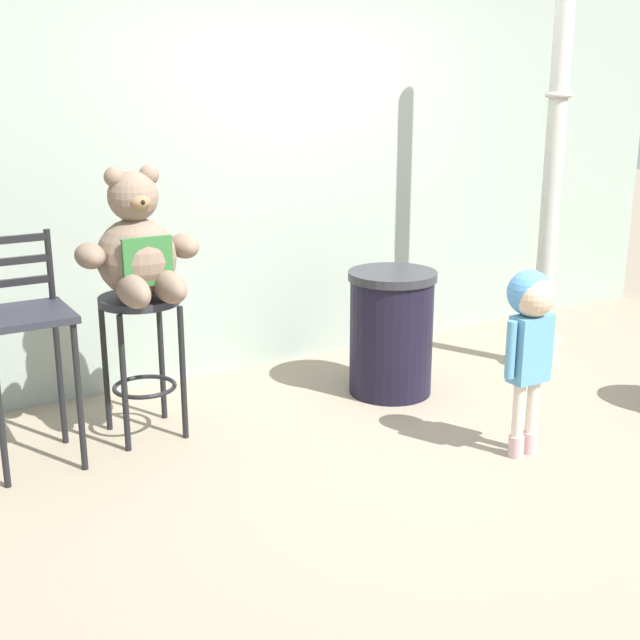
{
  "coord_description": "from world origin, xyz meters",
  "views": [
    {
      "loc": [
        -2.67,
        -3.15,
        1.89
      ],
      "look_at": [
        -0.51,
        0.49,
        0.66
      ],
      "focal_mm": 47.59,
      "sensor_mm": 36.0,
      "label": 1
    }
  ],
  "objects": [
    {
      "name": "trash_bin",
      "position": [
        0.21,
        0.85,
        0.38
      ],
      "size": [
        0.53,
        0.53,
        0.76
      ],
      "color": "black",
      "rests_on": "ground_plane"
    },
    {
      "name": "ground_plane",
      "position": [
        0.0,
        0.0,
        0.0
      ],
      "size": [
        24.0,
        24.0,
        0.0
      ],
      "primitive_type": "plane",
      "color": "gray"
    },
    {
      "name": "lamppost",
      "position": [
        1.36,
        0.75,
        1.23
      ],
      "size": [
        0.28,
        0.28,
        3.06
      ],
      "color": "#B4A196",
      "rests_on": "ground_plane"
    },
    {
      "name": "child_walking",
      "position": [
        0.28,
        -0.22,
        0.7
      ],
      "size": [
        0.31,
        0.24,
        0.97
      ],
      "rotation": [
        0.0,
        0.0,
        1.54
      ],
      "color": "#CEA7A9",
      "rests_on": "ground_plane"
    },
    {
      "name": "teddy_bear",
      "position": [
        -1.3,
        0.98,
        1.02
      ],
      "size": [
        0.64,
        0.58,
        0.67
      ],
      "color": "#7C6655",
      "rests_on": "bar_stool_with_teddy"
    },
    {
      "name": "building_wall",
      "position": [
        0.0,
        1.87,
        1.74
      ],
      "size": [
        6.68,
        0.3,
        3.47
      ],
      "primitive_type": "cube",
      "color": "#95A297",
      "rests_on": "ground_plane"
    },
    {
      "name": "bar_stool_with_teddy",
      "position": [
        -1.3,
        1.01,
        0.56
      ],
      "size": [
        0.43,
        0.43,
        0.77
      ],
      "color": "#26272F",
      "rests_on": "ground_plane"
    },
    {
      "name": "bar_chair_empty",
      "position": [
        -1.9,
        0.96,
        0.7
      ],
      "size": [
        0.43,
        0.43,
        1.15
      ],
      "color": "#26272F",
      "rests_on": "ground_plane"
    }
  ]
}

